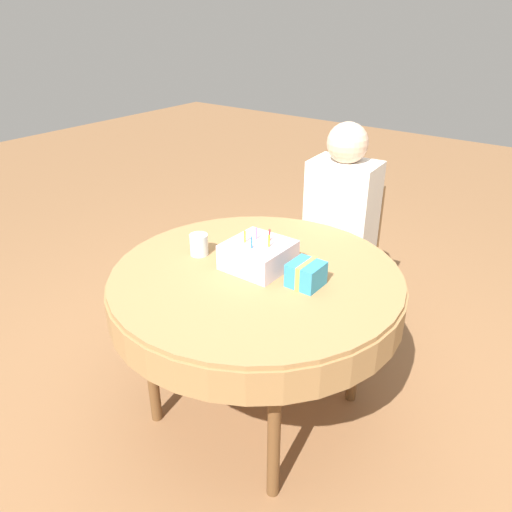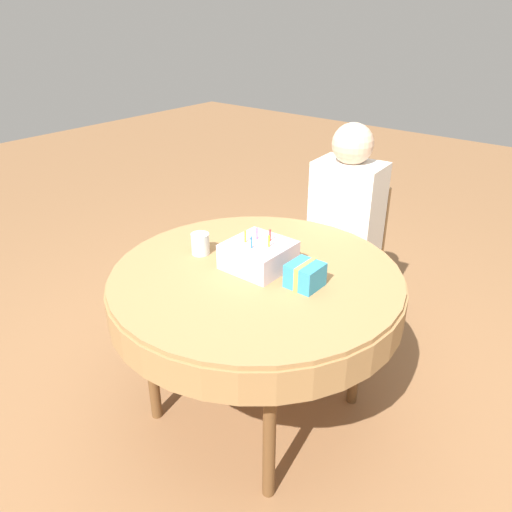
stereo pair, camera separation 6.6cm
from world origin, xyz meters
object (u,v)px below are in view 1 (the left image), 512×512
Objects in this scene: birthday_cake at (258,255)px; person at (340,214)px; drinking_glass at (199,245)px; chair at (343,252)px; gift_box at (306,274)px.

person is at bearing 91.13° from birthday_cake.
birthday_cake is at bearing 13.02° from drinking_glass.
person is 0.76m from birthday_cake.
person is (0.01, -0.08, 0.26)m from chair.
birthday_cake is 2.63× the size of drinking_glass.
drinking_glass is at bearing -174.23° from gift_box.
birthday_cake reaches higher than gift_box.
chair is at bearing 90.00° from person.
chair is 0.94m from gift_box.
person reaches higher than birthday_cake.
birthday_cake is at bearing -93.19° from person.
chair is 0.90m from birthday_cake.
person reaches higher than gift_box.
person is at bearing 72.13° from drinking_glass.
drinking_glass is (-0.26, -0.90, 0.32)m from chair.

